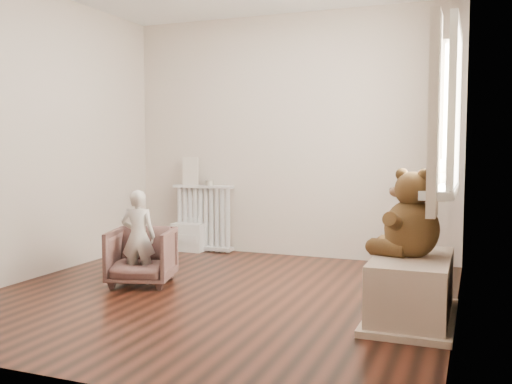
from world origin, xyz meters
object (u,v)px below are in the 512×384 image
(child, at_px, (138,237))
(toy_bench, at_px, (412,291))
(radiator, at_px, (203,217))
(teddy_bear, at_px, (412,223))
(toy_vanity, at_px, (190,226))
(plush_cat, at_px, (442,171))
(armchair, at_px, (142,256))

(child, distance_m, toy_bench, 2.30)
(radiator, xyz_separation_m, teddy_bear, (2.48, -1.80, 0.28))
(toy_vanity, xyz_separation_m, toy_bench, (2.65, -1.77, -0.08))
(teddy_bear, distance_m, plush_cat, 0.75)
(radiator, bearing_deg, toy_vanity, -169.02)
(child, relative_size, toy_bench, 0.85)
(armchair, xyz_separation_m, toy_bench, (2.29, -0.20, -0.04))
(armchair, xyz_separation_m, plush_cat, (2.43, 0.46, 0.76))
(armchair, height_order, child, child)
(armchair, distance_m, child, 0.19)
(toy_vanity, relative_size, child, 0.72)
(radiator, relative_size, child, 0.93)
(toy_vanity, xyz_separation_m, plush_cat, (2.79, -1.11, 0.72))
(armchair, bearing_deg, teddy_bear, -21.48)
(radiator, relative_size, armchair, 1.40)
(toy_bench, distance_m, teddy_bear, 0.47)
(radiator, distance_m, teddy_bear, 3.08)
(armchair, height_order, teddy_bear, teddy_bear)
(radiator, xyz_separation_m, plush_cat, (2.63, -1.14, 0.61))
(toy_vanity, bearing_deg, teddy_bear, -33.87)
(child, height_order, teddy_bear, teddy_bear)
(plush_cat, bearing_deg, toy_vanity, 169.62)
(toy_bench, relative_size, plush_cat, 3.99)
(armchair, relative_size, toy_bench, 0.57)
(toy_vanity, relative_size, plush_cat, 2.43)
(toy_vanity, bearing_deg, toy_bench, -33.79)
(armchair, xyz_separation_m, child, (0.00, -0.05, 0.18))
(radiator, distance_m, child, 1.66)
(radiator, height_order, toy_bench, radiator)
(radiator, distance_m, plush_cat, 2.93)
(radiator, xyz_separation_m, toy_vanity, (-0.15, -0.03, -0.11))
(radiator, relative_size, toy_vanity, 1.30)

